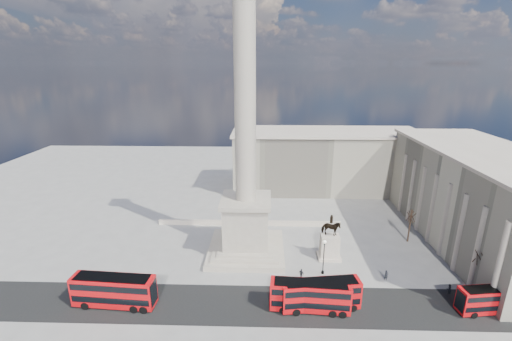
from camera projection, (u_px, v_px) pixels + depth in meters
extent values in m
plane|color=gray|center=(245.00, 266.00, 60.06)|extent=(180.00, 180.00, 0.00)
cube|color=black|center=(275.00, 305.00, 50.38)|extent=(120.00, 9.00, 0.01)
cube|color=#AFA592|center=(246.00, 249.00, 64.68)|extent=(14.00, 14.00, 1.00)
cube|color=#AFA592|center=(246.00, 245.00, 64.45)|extent=(12.00, 12.00, 0.50)
cube|color=#AFA592|center=(246.00, 243.00, 64.31)|extent=(10.00, 10.00, 0.50)
cube|color=#AFA592|center=(246.00, 223.00, 63.04)|extent=(8.00, 8.00, 8.00)
cube|color=#AFA592|center=(246.00, 200.00, 61.72)|extent=(9.00, 9.00, 0.80)
cylinder|color=#AEA290|center=(245.00, 103.00, 56.52)|extent=(3.60, 3.60, 34.00)
cube|color=beige|center=(249.00, 223.00, 75.16)|extent=(40.00, 0.60, 1.10)
cube|color=beige|center=(481.00, 200.00, 65.65)|extent=(18.00, 45.00, 18.00)
cube|color=beige|center=(491.00, 153.00, 62.87)|extent=(19.00, 46.00, 0.60)
cube|color=beige|center=(325.00, 161.00, 95.26)|extent=(50.00, 16.00, 16.00)
cube|color=beige|center=(327.00, 132.00, 92.78)|extent=(51.00, 17.00, 0.60)
cube|color=red|center=(114.00, 290.00, 49.58)|extent=(12.13, 3.52, 4.41)
cube|color=black|center=(115.00, 295.00, 49.82)|extent=(11.66, 3.55, 0.98)
cube|color=black|center=(113.00, 283.00, 49.23)|extent=(11.66, 3.55, 0.98)
cube|color=black|center=(112.00, 277.00, 48.91)|extent=(10.92, 3.17, 0.07)
cylinder|color=black|center=(90.00, 300.00, 50.54)|extent=(1.39, 2.92, 1.20)
cylinder|color=black|center=(138.00, 303.00, 49.87)|extent=(1.39, 2.92, 1.20)
cylinder|color=black|center=(147.00, 304.00, 49.73)|extent=(1.39, 2.92, 1.20)
cube|color=red|center=(321.00, 294.00, 49.05)|extent=(11.56, 4.06, 4.17)
cube|color=black|center=(320.00, 298.00, 49.28)|extent=(11.12, 4.06, 0.93)
cube|color=black|center=(321.00, 287.00, 48.72)|extent=(11.12, 4.06, 0.93)
cube|color=black|center=(321.00, 281.00, 48.42)|extent=(10.40, 3.65, 0.06)
cylinder|color=black|center=(295.00, 307.00, 49.24)|extent=(1.48, 2.82, 1.13)
cylinder|color=black|center=(341.00, 303.00, 49.93)|extent=(1.48, 2.82, 1.13)
cylinder|color=black|center=(350.00, 303.00, 50.07)|extent=(1.48, 2.82, 1.13)
cube|color=red|center=(310.00, 295.00, 48.70)|extent=(11.48, 3.39, 4.17)
cube|color=black|center=(310.00, 300.00, 48.93)|extent=(11.03, 3.41, 0.93)
cube|color=black|center=(310.00, 289.00, 48.37)|extent=(11.03, 3.41, 0.93)
cube|color=black|center=(311.00, 283.00, 48.07)|extent=(10.33, 3.05, 0.06)
cylinder|color=black|center=(283.00, 305.00, 49.63)|extent=(1.32, 2.77, 1.13)
cylinder|color=black|center=(332.00, 308.00, 48.96)|extent=(1.32, 2.77, 1.13)
cylinder|color=black|center=(341.00, 309.00, 48.83)|extent=(1.32, 2.77, 1.13)
cube|color=red|center=(492.00, 299.00, 48.44)|extent=(9.96, 3.38, 3.60)
cube|color=black|center=(492.00, 303.00, 48.63)|extent=(9.58, 3.39, 0.80)
cube|color=black|center=(494.00, 294.00, 48.15)|extent=(9.58, 3.39, 0.80)
cube|color=black|center=(495.00, 288.00, 47.89)|extent=(8.96, 3.04, 0.05)
cylinder|color=black|center=(469.00, 310.00, 48.64)|extent=(1.25, 2.44, 0.98)
cylinder|color=black|center=(508.00, 308.00, 49.16)|extent=(1.25, 2.44, 0.98)
cylinder|color=black|center=(323.00, 272.00, 57.89)|extent=(0.42, 0.42, 0.48)
cylinder|color=black|center=(324.00, 259.00, 57.10)|extent=(0.15, 0.15, 5.79)
cylinder|color=black|center=(325.00, 244.00, 56.26)|extent=(0.29, 0.29, 0.29)
sphere|color=silver|center=(325.00, 242.00, 56.16)|extent=(0.54, 0.54, 0.54)
cube|color=beige|center=(329.00, 257.00, 62.60)|extent=(4.16, 3.12, 0.52)
cube|color=beige|center=(329.00, 247.00, 61.99)|extent=(3.33, 2.29, 4.57)
imported|color=black|center=(331.00, 228.00, 60.89)|extent=(3.57, 2.21, 2.81)
cylinder|color=black|center=(331.00, 220.00, 60.38)|extent=(0.52, 0.52, 1.25)
sphere|color=black|center=(332.00, 216.00, 60.16)|extent=(0.37, 0.37, 0.37)
cylinder|color=#332319|center=(477.00, 269.00, 52.42)|extent=(0.31, 0.31, 7.75)
cylinder|color=#332319|center=(410.00, 226.00, 67.44)|extent=(0.32, 0.32, 6.87)
cylinder|color=#332319|center=(431.00, 209.00, 74.92)|extent=(0.31, 0.31, 7.29)
imported|color=black|center=(386.00, 275.00, 55.95)|extent=(0.72, 0.54, 1.79)
imported|color=black|center=(449.00, 289.00, 52.72)|extent=(0.92, 0.79, 1.66)
imported|color=black|center=(301.00, 274.00, 56.47)|extent=(1.04, 0.98, 1.73)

